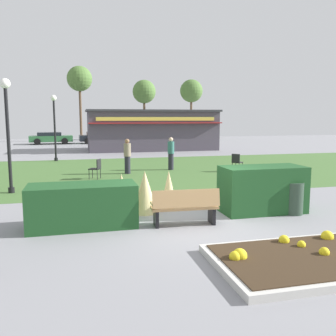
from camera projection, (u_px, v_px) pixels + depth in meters
ground_plane at (196, 222)px, 9.59m from camera, size 80.00×80.00×0.00m
lawn_patch at (138, 171)px, 18.59m from camera, size 36.00×12.00×0.01m
flower_bed at (312, 259)px, 6.87m from camera, size 3.75×2.26×0.33m
park_bench at (185, 207)px, 9.22m from camera, size 1.72×0.61×0.95m
hedge_left at (83, 206)px, 9.10m from camera, size 2.64×1.10×1.08m
hedge_right at (262, 189)px, 10.53m from camera, size 2.37×1.10×1.33m
ornamental_grass_behind_left at (169, 189)px, 10.96m from camera, size 0.52×0.52×1.15m
ornamental_grass_behind_right at (120, 196)px, 10.38m from camera, size 0.71×0.71×0.99m
ornamental_grass_behind_center at (145, 192)px, 10.43m from camera, size 0.74×0.74×1.21m
ornamental_grass_behind_far at (122, 194)px, 10.29m from camera, size 0.63×0.63×1.16m
lamppost_mid at (7, 122)px, 12.92m from camera, size 0.36×0.36×4.06m
lamppost_far at (54, 120)px, 22.54m from camera, size 0.36×0.36×4.06m
trash_bin at (294, 198)px, 10.33m from camera, size 0.52×0.52×0.90m
food_kiosk at (152, 130)px, 30.73m from camera, size 10.73×4.91×3.31m
cafe_chair_west at (97, 167)px, 16.17m from camera, size 0.58×0.58×0.89m
cafe_chair_east at (237, 161)px, 18.49m from camera, size 0.62×0.62×0.89m
person_strolling at (127, 156)px, 17.66m from camera, size 0.34×0.34×1.69m
person_standing at (171, 153)px, 18.97m from camera, size 0.34×0.34×1.69m
parked_car_west_slot at (51, 138)px, 37.24m from camera, size 4.32×2.28×1.20m
parked_car_center_slot at (99, 137)px, 38.41m from camera, size 4.28×2.21×1.20m
parked_car_east_slot at (147, 136)px, 39.63m from camera, size 4.34×2.34×1.20m
tree_left_bg at (191, 91)px, 45.36m from camera, size 2.80×2.80×7.33m
tree_right_bg at (144, 92)px, 44.11m from camera, size 2.80×2.80×7.16m
tree_center_bg at (80, 79)px, 41.00m from camera, size 2.80×2.80×8.38m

